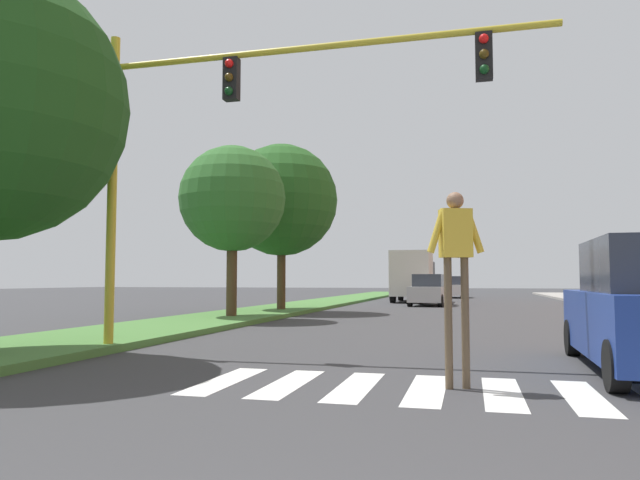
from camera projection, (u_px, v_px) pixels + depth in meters
name	position (u px, v px, depth m)	size (l,w,h in m)	color
ground_plane	(460.00, 307.00, 30.29)	(140.00, 140.00, 0.00)	#38383A
crosswalk	(427.00, 390.00, 7.31)	(5.85, 2.20, 0.01)	silver
median_strip	(308.00, 305.00, 30.23)	(3.39, 64.00, 0.15)	#477A38
tree_mid	(233.00, 199.00, 20.29)	(3.66, 3.66, 5.84)	#4C3823
tree_far	(282.00, 200.00, 24.96)	(4.74, 4.74, 6.97)	#4C3823
traffic_light_gantry	(228.00, 120.00, 10.93)	(8.34, 0.30, 6.00)	gold
pedestrian_performer	(456.00, 257.00, 7.50)	(0.73, 0.35, 2.49)	brown
sedan_midblock	(430.00, 291.00, 31.34)	(2.09, 4.18, 1.67)	#B7B7BC
sedan_distant	(454.00, 288.00, 45.27)	(2.15, 4.63, 1.65)	silver
sedan_far_horizon	(429.00, 286.00, 58.91)	(1.95, 4.53, 1.64)	navy
truck_box_delivery	(413.00, 276.00, 36.86)	(2.40, 6.20, 3.10)	black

